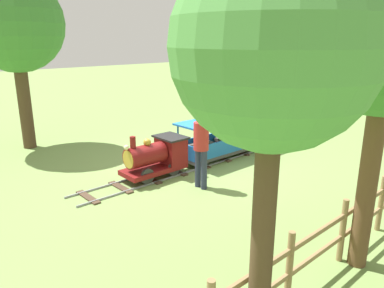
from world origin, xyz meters
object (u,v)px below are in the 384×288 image
Objects in this scene: locomotive at (157,156)px; oak_tree_near at (274,52)px; passenger_car at (225,141)px; conductor_person at (201,142)px; oak_tree_far at (15,25)px.

oak_tree_near is at bearing 155.02° from locomotive.
passenger_car is 2.16m from conductor_person.
passenger_car is (0.00, -2.10, -0.06)m from locomotive.
oak_tree_near is (-3.25, 2.30, 1.86)m from conductor_person.
passenger_car is at bearing -140.96° from oak_tree_far.
oak_tree_near reaches higher than passenger_car.
locomotive is at bearing 15.64° from conductor_person.
oak_tree_near reaches higher than conductor_person.
oak_tree_near is (-4.31, 2.01, 2.33)m from locomotive.
conductor_person is (-1.06, -0.30, 0.47)m from locomotive.
locomotive is 0.39× the size of oak_tree_near.
conductor_person is at bearing 120.32° from passenger_car.
locomotive is 0.89× the size of conductor_person.
oak_tree_far is (8.48, -0.73, 0.41)m from oak_tree_near.
passenger_car is 6.42m from oak_tree_near.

